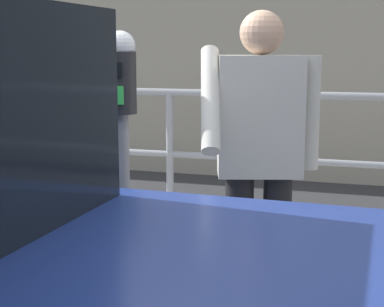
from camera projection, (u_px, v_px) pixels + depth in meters
sidewalk_curb at (122, 280)px, 4.03m from camera, size 36.00×2.41×0.16m
parking_meter at (122, 124)px, 3.00m from camera, size 0.16×0.16×1.56m
pedestrian_at_meter at (260, 152)px, 3.06m from camera, size 0.60×0.62×1.66m
background_railing at (170, 130)px, 4.84m from camera, size 24.06×0.06×1.15m
backdrop_wall at (246, 54)px, 7.59m from camera, size 32.00×0.50×3.13m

